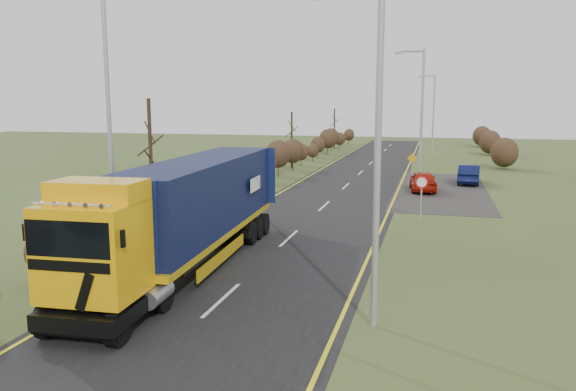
{
  "coord_description": "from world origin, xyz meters",
  "views": [
    {
      "loc": [
        5.99,
        -19.02,
        5.85
      ],
      "look_at": [
        0.33,
        2.58,
        2.15
      ],
      "focal_mm": 35.0,
      "sensor_mm": 36.0,
      "label": 1
    }
  ],
  "objects_px": {
    "lorry": "(189,208)",
    "streetlight_near": "(374,146)",
    "speed_sign": "(421,190)",
    "car_blue_sedan": "(469,174)",
    "car_red_hatchback": "(423,181)"
  },
  "relations": [
    {
      "from": "lorry",
      "to": "speed_sign",
      "type": "xyz_separation_m",
      "value": [
        7.68,
        10.37,
        -0.61
      ]
    },
    {
      "from": "streetlight_near",
      "to": "speed_sign",
      "type": "distance_m",
      "value": 14.3
    },
    {
      "from": "car_red_hatchback",
      "to": "streetlight_near",
      "type": "xyz_separation_m",
      "value": [
        -0.84,
        -23.92,
        4.08
      ]
    },
    {
      "from": "streetlight_near",
      "to": "car_blue_sedan",
      "type": "bearing_deg",
      "value": 81.99
    },
    {
      "from": "lorry",
      "to": "car_blue_sedan",
      "type": "xyz_separation_m",
      "value": [
        10.75,
        24.91,
        -1.53
      ]
    },
    {
      "from": "speed_sign",
      "to": "car_blue_sedan",
      "type": "bearing_deg",
      "value": 78.1
    },
    {
      "from": "car_red_hatchback",
      "to": "speed_sign",
      "type": "xyz_separation_m",
      "value": [
        0.1,
        -10.01,
        0.91
      ]
    },
    {
      "from": "lorry",
      "to": "streetlight_near",
      "type": "xyz_separation_m",
      "value": [
        6.74,
        -3.54,
        2.55
      ]
    },
    {
      "from": "lorry",
      "to": "streetlight_near",
      "type": "bearing_deg",
      "value": -30.9
    },
    {
      "from": "car_blue_sedan",
      "to": "streetlight_near",
      "type": "height_order",
      "value": "streetlight_near"
    },
    {
      "from": "streetlight_near",
      "to": "speed_sign",
      "type": "height_order",
      "value": "streetlight_near"
    },
    {
      "from": "speed_sign",
      "to": "car_red_hatchback",
      "type": "bearing_deg",
      "value": 90.59
    },
    {
      "from": "lorry",
      "to": "car_red_hatchback",
      "type": "bearing_deg",
      "value": 66.39
    },
    {
      "from": "lorry",
      "to": "car_red_hatchback",
      "type": "relative_size",
      "value": 3.47
    },
    {
      "from": "lorry",
      "to": "car_red_hatchback",
      "type": "xyz_separation_m",
      "value": [
        7.58,
        20.39,
        -1.53
      ]
    }
  ]
}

